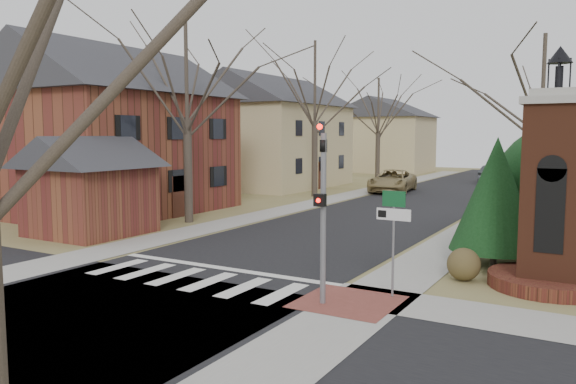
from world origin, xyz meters
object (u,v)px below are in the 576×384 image
Objects in this scene: brick_gate_monument at (553,209)px; pickup_truck at (392,181)px; sign_post at (393,222)px; traffic_signal_pole at (323,200)px; distant_car at (495,174)px.

brick_gate_monument is 1.12× the size of pickup_truck.
sign_post is 26.91m from pickup_truck.
traffic_signal_pole is 37.93m from distant_car.
brick_gate_monument reaches higher than distant_car.
sign_post is at bearing -138.58° from brick_gate_monument.
brick_gate_monument is at bearing 43.24° from traffic_signal_pole.
pickup_truck is at bearing 119.04° from brick_gate_monument.
traffic_signal_pole is 1.64× the size of sign_post.
traffic_signal_pole is at bearing -80.85° from pickup_truck.
sign_post is 4.55m from brick_gate_monument.
traffic_signal_pole is 0.78× the size of pickup_truck.
pickup_truck reaches higher than distant_car.
sign_post reaches higher than distant_car.
sign_post reaches higher than pickup_truck.
pickup_truck is (-12.40, 22.34, -1.36)m from brick_gate_monument.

